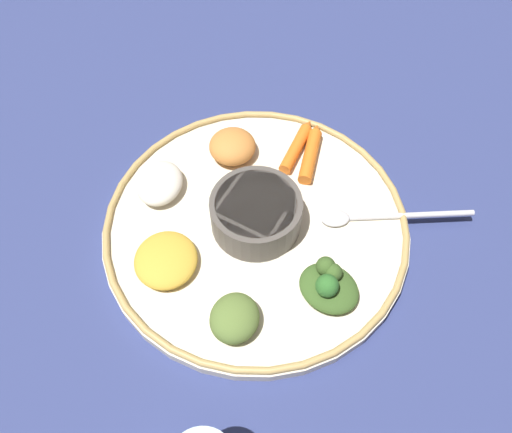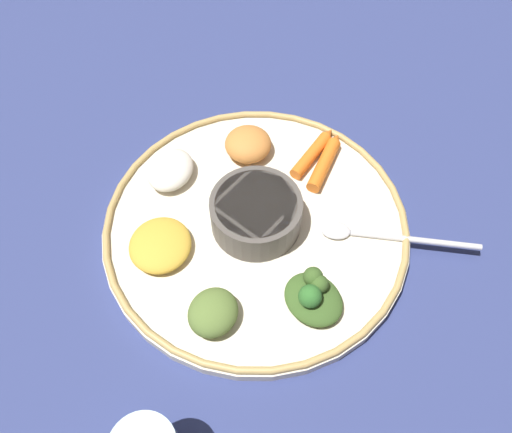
% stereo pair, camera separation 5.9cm
% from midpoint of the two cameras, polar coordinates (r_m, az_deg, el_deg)
% --- Properties ---
extents(ground_plane, '(2.40, 2.40, 0.00)m').
position_cam_midpoint_polar(ground_plane, '(0.61, 2.74, -1.75)').
color(ground_plane, navy).
extents(platter, '(0.36, 0.36, 0.02)m').
position_cam_midpoint_polar(platter, '(0.61, 2.77, -1.38)').
color(platter, beige).
rests_on(platter, ground_plane).
extents(platter_rim, '(0.36, 0.36, 0.01)m').
position_cam_midpoint_polar(platter_rim, '(0.60, 2.81, -0.84)').
color(platter_rim, tan).
rests_on(platter_rim, platter).
extents(center_bowl, '(0.10, 0.10, 0.04)m').
position_cam_midpoint_polar(center_bowl, '(0.58, 2.89, 0.24)').
color(center_bowl, '#4C4742').
rests_on(center_bowl, platter).
extents(spoon, '(0.12, 0.16, 0.01)m').
position_cam_midpoint_polar(spoon, '(0.61, 15.87, -2.22)').
color(spoon, silver).
rests_on(spoon, platter).
extents(greens_pile, '(0.08, 0.07, 0.04)m').
position_cam_midpoint_polar(greens_pile, '(0.55, 9.53, -8.99)').
color(greens_pile, '#385623').
rests_on(greens_pile, platter).
extents(carrot_near_spoon, '(0.07, 0.08, 0.02)m').
position_cam_midpoint_polar(carrot_near_spoon, '(0.65, 10.35, 5.92)').
color(carrot_near_spoon, orange).
rests_on(carrot_near_spoon, platter).
extents(carrot_outer, '(0.06, 0.09, 0.02)m').
position_cam_midpoint_polar(carrot_outer, '(0.66, 8.99, 6.93)').
color(carrot_outer, orange).
rests_on(carrot_outer, platter).
extents(mound_collards, '(0.07, 0.08, 0.03)m').
position_cam_midpoint_polar(mound_collards, '(0.53, -1.64, -10.95)').
color(mound_collards, '#567033').
rests_on(mound_collards, platter).
extents(mound_rice_white, '(0.08, 0.09, 0.03)m').
position_cam_midpoint_polar(mound_rice_white, '(0.63, -6.96, 5.00)').
color(mound_rice_white, silver).
rests_on(mound_rice_white, platter).
extents(mound_squash, '(0.08, 0.08, 0.03)m').
position_cam_midpoint_polar(mound_squash, '(0.65, 1.70, 7.93)').
color(mound_squash, '#C67A38').
rests_on(mound_squash, platter).
extents(mound_lentil_yellow, '(0.10, 0.10, 0.02)m').
position_cam_midpoint_polar(mound_lentil_yellow, '(0.58, -7.83, -3.40)').
color(mound_lentil_yellow, gold).
rests_on(mound_lentil_yellow, platter).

